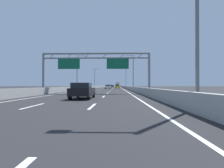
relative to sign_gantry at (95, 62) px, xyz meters
name	(u,v)px	position (x,y,z in m)	size (l,w,h in m)	color
ground_plane	(111,87)	(0.09, 70.82, -4.83)	(260.00, 260.00, 0.00)	#262628
lane_dash_left_1	(33,106)	(-1.71, -16.68, -4.82)	(0.16, 3.00, 0.01)	white
lane_dash_left_2	(71,97)	(-1.71, -7.68, -4.82)	(0.16, 3.00, 0.01)	white
lane_dash_left_3	(86,93)	(-1.71, 1.32, -4.82)	(0.16, 3.00, 0.01)	white
lane_dash_left_4	(93,91)	(-1.71, 10.32, -4.82)	(0.16, 3.00, 0.01)	white
lane_dash_left_5	(98,90)	(-1.71, 19.32, -4.82)	(0.16, 3.00, 0.01)	white
lane_dash_left_6	(101,89)	(-1.71, 28.32, -4.82)	(0.16, 3.00, 0.01)	white
lane_dash_left_7	(103,89)	(-1.71, 37.32, -4.82)	(0.16, 3.00, 0.01)	white
lane_dash_left_8	(105,88)	(-1.71, 46.32, -4.82)	(0.16, 3.00, 0.01)	white
lane_dash_left_9	(106,88)	(-1.71, 55.32, -4.82)	(0.16, 3.00, 0.01)	white
lane_dash_left_10	(107,88)	(-1.71, 64.32, -4.82)	(0.16, 3.00, 0.01)	white
lane_dash_left_11	(108,87)	(-1.71, 73.32, -4.82)	(0.16, 3.00, 0.01)	white
lane_dash_left_12	(109,87)	(-1.71, 82.32, -4.82)	(0.16, 3.00, 0.01)	white
lane_dash_left_13	(109,87)	(-1.71, 91.32, -4.82)	(0.16, 3.00, 0.01)	white
lane_dash_left_14	(110,87)	(-1.71, 100.32, -4.82)	(0.16, 3.00, 0.01)	white
lane_dash_left_15	(110,87)	(-1.71, 109.32, -4.82)	(0.16, 3.00, 0.01)	white
lane_dash_left_16	(111,87)	(-1.71, 118.32, -4.82)	(0.16, 3.00, 0.01)	white
lane_dash_left_17	(111,87)	(-1.71, 127.32, -4.82)	(0.16, 3.00, 0.01)	white
lane_dash_right_1	(92,106)	(1.89, -16.68, -4.82)	(0.16, 3.00, 0.01)	white
lane_dash_right_2	(104,97)	(1.89, -7.68, -4.82)	(0.16, 3.00, 0.01)	white
lane_dash_right_3	(108,93)	(1.89, 1.32, -4.82)	(0.16, 3.00, 0.01)	white
lane_dash_right_4	(110,91)	(1.89, 10.32, -4.82)	(0.16, 3.00, 0.01)	white
lane_dash_right_5	(111,90)	(1.89, 19.32, -4.82)	(0.16, 3.00, 0.01)	white
lane_dash_right_6	(112,89)	(1.89, 28.32, -4.82)	(0.16, 3.00, 0.01)	white
lane_dash_right_7	(113,89)	(1.89, 37.32, -4.82)	(0.16, 3.00, 0.01)	white
lane_dash_right_8	(113,88)	(1.89, 46.32, -4.82)	(0.16, 3.00, 0.01)	white
lane_dash_right_9	(114,88)	(1.89, 55.32, -4.82)	(0.16, 3.00, 0.01)	white
lane_dash_right_10	(114,88)	(1.89, 64.32, -4.82)	(0.16, 3.00, 0.01)	white
lane_dash_right_11	(114,87)	(1.89, 73.32, -4.82)	(0.16, 3.00, 0.01)	white
lane_dash_right_12	(115,87)	(1.89, 82.32, -4.82)	(0.16, 3.00, 0.01)	white
lane_dash_right_13	(115,87)	(1.89, 91.32, -4.82)	(0.16, 3.00, 0.01)	white
lane_dash_right_14	(115,87)	(1.89, 100.32, -4.82)	(0.16, 3.00, 0.01)	white
lane_dash_right_15	(115,87)	(1.89, 109.32, -4.82)	(0.16, 3.00, 0.01)	white
lane_dash_right_16	(115,87)	(1.89, 118.32, -4.82)	(0.16, 3.00, 0.01)	white
lane_dash_right_17	(115,87)	(1.89, 127.32, -4.82)	(0.16, 3.00, 0.01)	white
edge_line_left	(100,88)	(-5.16, 58.82, -4.82)	(0.16, 176.00, 0.01)	white
edge_line_right	(121,88)	(5.34, 58.82, -4.82)	(0.16, 176.00, 0.01)	white
barrier_left	(100,86)	(-6.81, 80.82, -4.36)	(0.45, 220.00, 0.95)	#9E9E99
barrier_right	(123,87)	(6.99, 80.82, -4.36)	(0.45, 220.00, 0.95)	#9E9E99
sign_gantry	(95,62)	(0.00, 0.00, 0.00)	(16.80, 0.36, 6.36)	gray
streetlamp_right_near	(193,10)	(7.56, -17.41, 0.57)	(2.58, 0.28, 9.50)	slate
streetlamp_left_mid	(78,70)	(-7.37, 20.96, 0.57)	(2.58, 0.28, 9.50)	slate
streetlamp_right_mid	(132,70)	(7.56, 20.96, 0.57)	(2.58, 0.28, 9.50)	slate
streetlamp_left_far	(95,77)	(-7.37, 59.33, 0.57)	(2.58, 0.28, 9.50)	slate
streetlamp_right_far	(126,77)	(7.56, 59.33, 0.57)	(2.58, 0.28, 9.50)	slate
black_car	(83,91)	(0.14, -10.73, -4.07)	(1.84, 4.27, 1.49)	black
white_car	(108,87)	(0.16, 35.30, -4.08)	(1.84, 4.42, 1.46)	silver
yellow_car	(117,86)	(3.49, 45.84, -4.04)	(1.82, 4.24, 1.56)	yellow
blue_car	(112,86)	(0.15, 99.67, -4.08)	(1.78, 4.26, 1.47)	#2347AD
green_car	(111,86)	(-0.09, 71.55, -4.10)	(1.72, 4.59, 1.40)	#1E7A38
silver_car	(108,86)	(-3.63, 105.25, -4.08)	(1.90, 4.54, 1.44)	#A8ADB2
box_truck	(118,85)	(3.74, 94.97, -3.09)	(2.43, 8.82, 3.23)	#B21E19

